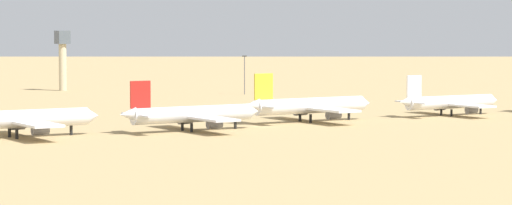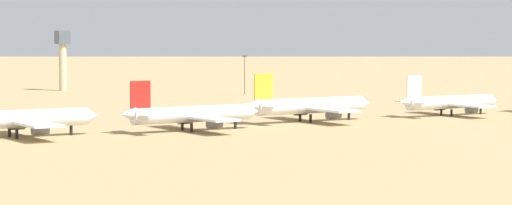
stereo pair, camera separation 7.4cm
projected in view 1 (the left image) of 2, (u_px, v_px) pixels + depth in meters
name	position (u px, v px, depth m)	size (l,w,h in m)	color
ground	(262.00, 127.00, 332.53)	(4000.00, 4000.00, 0.00)	tan
ridge_far_east	(265.00, 10.00, 1412.54)	(301.95, 195.55, 85.12)	slate
parked_jet_orange_2	(18.00, 119.00, 299.81)	(43.29, 36.33, 14.32)	white
parked_jet_red_3	(191.00, 114.00, 317.91)	(41.52, 34.80, 13.74)	silver
parked_jet_yellow_4	(309.00, 106.00, 347.33)	(43.45, 36.41, 14.38)	white
parked_jet_white_5	(449.00, 102.00, 370.28)	(38.67, 32.46, 12.79)	white
control_tower	(63.00, 54.00, 504.66)	(5.20, 5.20, 25.19)	#C6B793
light_pole_west	(245.00, 72.00, 479.56)	(1.80, 0.50, 15.49)	#59595E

